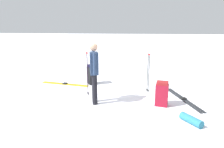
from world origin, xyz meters
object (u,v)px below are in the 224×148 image
(ski_poles_planted_near, at_px, (148,71))
(ski_poles_planted_far, at_px, (87,72))
(skier_standing, at_px, (94,70))
(backpack_large_dark, at_px, (162,94))
(ski_pair_near, at_px, (65,84))
(sleeping_mat_rolled, at_px, (191,120))
(ski_pair_far, at_px, (183,99))
(backpack_bright, at_px, (92,75))

(ski_poles_planted_near, bearing_deg, ski_poles_planted_far, 106.17)
(skier_standing, bearing_deg, ski_poles_planted_far, 29.84)
(skier_standing, relative_size, backpack_large_dark, 2.49)
(ski_poles_planted_far, bearing_deg, backpack_large_dark, -104.00)
(ski_pair_near, distance_m, ski_poles_planted_far, 1.68)
(ski_poles_planted_near, distance_m, sleeping_mat_rolled, 2.34)
(skier_standing, relative_size, ski_pair_far, 0.89)
(backpack_large_dark, xyz_separation_m, sleeping_mat_rolled, (-0.97, -0.56, -0.24))
(sleeping_mat_rolled, bearing_deg, ski_pair_near, 57.23)
(ski_pair_far, bearing_deg, skier_standing, 103.17)
(ski_poles_planted_far, xyz_separation_m, sleeping_mat_rolled, (-1.53, -2.77, -0.66))
(backpack_large_dark, distance_m, sleeping_mat_rolled, 1.15)
(ski_pair_far, bearing_deg, ski_pair_near, 76.02)
(skier_standing, distance_m, ski_poles_planted_far, 0.74)
(ski_poles_planted_near, xyz_separation_m, ski_poles_planted_far, (-0.55, 1.88, 0.05))
(ski_poles_planted_near, height_order, sleeping_mat_rolled, ski_poles_planted_near)
(backpack_bright, xyz_separation_m, ski_poles_planted_near, (-0.63, -2.03, 0.35))
(sleeping_mat_rolled, bearing_deg, ski_poles_planted_near, 23.24)
(ski_pair_far, distance_m, backpack_bright, 3.31)
(ski_pair_near, height_order, backpack_large_dark, backpack_large_dark)
(ski_pair_far, height_order, ski_poles_planted_near, ski_poles_planted_near)
(skier_standing, relative_size, backpack_bright, 2.34)
(backpack_large_dark, bearing_deg, ski_poles_planted_near, 16.80)
(backpack_large_dark, bearing_deg, backpack_bright, 53.80)
(backpack_large_dark, height_order, ski_poles_planted_far, ski_poles_planted_far)
(backpack_bright, height_order, ski_poles_planted_far, ski_poles_planted_far)
(ski_poles_planted_near, relative_size, ski_poles_planted_far, 0.93)
(ski_pair_near, xyz_separation_m, backpack_large_dark, (-1.54, -3.35, 0.32))
(ski_pair_near, bearing_deg, sleeping_mat_rolled, -122.77)
(ski_pair_near, distance_m, ski_pair_far, 4.17)
(ski_pair_far, bearing_deg, ski_poles_planted_far, 89.59)
(ski_pair_far, height_order, ski_poles_planted_far, ski_poles_planted_far)
(ski_poles_planted_far, bearing_deg, sleeping_mat_rolled, -118.85)
(backpack_large_dark, bearing_deg, skier_standing, 92.11)
(sleeping_mat_rolled, bearing_deg, ski_pair_far, -5.45)
(skier_standing, bearing_deg, backpack_bright, 15.78)
(ski_pair_far, distance_m, ski_poles_planted_far, 3.01)
(ski_pair_far, xyz_separation_m, ski_poles_planted_far, (0.02, 2.91, 0.74))
(sleeping_mat_rolled, bearing_deg, backpack_bright, 47.22)
(skier_standing, relative_size, ski_poles_planted_near, 1.34)
(ski_pair_near, bearing_deg, backpack_bright, -78.92)
(skier_standing, xyz_separation_m, backpack_large_dark, (0.07, -1.86, -0.62))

